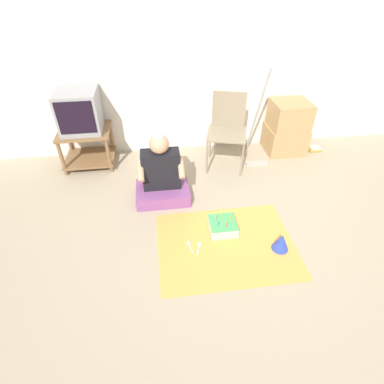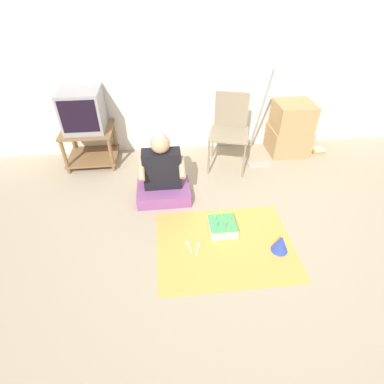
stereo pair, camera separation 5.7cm
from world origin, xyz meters
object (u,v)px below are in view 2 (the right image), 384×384
Objects in this scene: folding_chair at (230,126)px; birthday_cake at (222,227)px; cardboard_box_stack at (290,129)px; dust_mop at (260,136)px; tv at (83,110)px; person_seated at (163,177)px; book_pile at (318,150)px; party_hat_blue at (281,244)px.

birthday_cake is at bearing -103.59° from folding_chair.
cardboard_box_stack is 0.57× the size of dust_mop.
tv reaches higher than birthday_cake.
dust_mop is 1.38m from person_seated.
folding_chair is 0.42m from dust_mop.
tv is 0.53× the size of folding_chair.
book_pile is at bearing 40.35° from birthday_cake.
tv is 2.74× the size of party_hat_blue.
person_seated is 4.84× the size of party_hat_blue.
party_hat_blue is at bearing -83.32° from folding_chair.
dust_mop is 7.02× the size of book_pile.
book_pile is at bearing 5.85° from folding_chair.
dust_mop is at bearing 1.97° from folding_chair.
cardboard_box_stack is 3.97× the size of book_pile.
party_hat_blue is (1.89, -1.73, -0.62)m from tv.
folding_chair reaches higher than book_pile.
dust_mop is 1.57m from party_hat_blue.
person_seated is (-2.13, -0.75, 0.24)m from book_pile.
cardboard_box_stack is 0.51m from dust_mop.
party_hat_blue is (-1.12, -1.65, 0.07)m from book_pile.
cardboard_box_stack reaches higher than book_pile.
person_seated is at bearing -160.70° from book_pile.
book_pile is 1.99m from party_hat_blue.
dust_mop reaches higher than birthday_cake.
tv is 2.72× the size of book_pile.
cardboard_box_stack is 0.53m from book_pile.
person_seated is at bearing -152.97° from dust_mop.
folding_chair is 1.07× the size of person_seated.
person_seated is at bearing 138.37° from party_hat_blue.
person_seated is at bearing -154.32° from cardboard_box_stack.
dust_mop reaches higher than cardboard_box_stack.
book_pile is (3.01, -0.08, -0.68)m from tv.
birthday_cake is at bearing 147.56° from party_hat_blue.
cardboard_box_stack is at bearing -0.12° from tv.
folding_chair is at bearing -178.03° from dust_mop.
folding_chair is 3.42× the size of birthday_cake.
folding_chair reaches higher than person_seated.
folding_chair is at bearing 36.23° from person_seated.
cardboard_box_stack is 2.63× the size of birthday_cake.
dust_mop is at bearing -172.48° from book_pile.
folding_chair is 5.19× the size of party_hat_blue.
birthday_cake reaches higher than book_pile.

